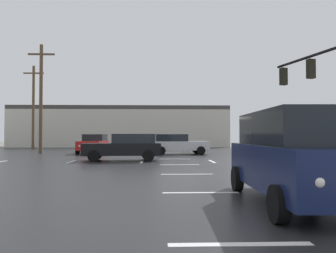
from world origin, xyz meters
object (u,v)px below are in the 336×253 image
object	(u,v)px
suv_navy	(297,155)
sedan_red	(94,143)
sedan_black	(125,147)
sedan_tan	(271,143)
traffic_signal_mast	(323,83)
sedan_silver	(177,144)
utility_pole_far	(41,96)
utility_pole_distant	(33,105)

from	to	relation	value
suv_navy	sedan_red	world-z (taller)	suv_navy
sedan_black	suv_navy	world-z (taller)	suv_navy
sedan_black	sedan_tan	xyz separation A→B (m)	(11.87, 8.78, 0.00)
traffic_signal_mast	sedan_silver	xyz separation A→B (m)	(-6.18, 10.66, -3.09)
sedan_black	utility_pole_far	xyz separation A→B (m)	(-7.76, 7.94, 3.91)
traffic_signal_mast	sedan_tan	distance (m)	13.78
suv_navy	traffic_signal_mast	bearing A→B (deg)	150.71
sedan_black	utility_pole_far	distance (m)	11.78
traffic_signal_mast	sedan_tan	xyz separation A→B (m)	(2.18, 13.25, -3.09)
sedan_tan	utility_pole_distant	size ratio (longest dim) A/B	0.50
traffic_signal_mast	utility_pole_distant	world-z (taller)	utility_pole_distant
sedan_silver	suv_navy	bearing A→B (deg)	-89.80
traffic_signal_mast	sedan_black	distance (m)	11.11
traffic_signal_mast	utility_pole_distant	size ratio (longest dim) A/B	0.62
suv_navy	utility_pole_far	distance (m)	24.15
sedan_red	suv_navy	bearing A→B (deg)	23.67
sedan_black	sedan_red	xyz separation A→B (m)	(-3.33, 7.86, 0.00)
sedan_silver	sedan_red	xyz separation A→B (m)	(-6.84, 1.67, 0.00)
suv_navy	utility_pole_far	size ratio (longest dim) A/B	0.54
utility_pole_far	utility_pole_distant	world-z (taller)	utility_pole_distant
utility_pole_far	sedan_silver	bearing A→B (deg)	-8.87
sedan_black	sedan_tan	bearing A→B (deg)	-148.78
sedan_red	utility_pole_far	bearing A→B (deg)	-89.98
sedan_tan	utility_pole_distant	xyz separation A→B (m)	(-23.49, 7.74, 3.93)
sedan_tan	utility_pole_far	bearing A→B (deg)	91.81
sedan_silver	sedan_tan	distance (m)	8.76
sedan_black	sedan_tan	size ratio (longest dim) A/B	1.02
sedan_tan	utility_pole_distant	bearing A→B (deg)	71.15
sedan_silver	sedan_tan	xyz separation A→B (m)	(8.36, 2.59, 0.00)
suv_navy	utility_pole_far	xyz separation A→B (m)	(-12.77, 20.17, 3.67)
sedan_red	sedan_tan	world-z (taller)	same
sedan_red	sedan_silver	bearing A→B (deg)	77.37
utility_pole_distant	traffic_signal_mast	bearing A→B (deg)	-44.56
suv_navy	sedan_tan	xyz separation A→B (m)	(6.86, 21.00, -0.24)
suv_navy	sedan_tan	world-z (taller)	suv_navy
sedan_black	sedan_silver	xyz separation A→B (m)	(3.50, 6.19, 0.00)
sedan_black	sedan_silver	bearing A→B (deg)	-124.80
utility_pole_far	utility_pole_distant	size ratio (longest dim) A/B	1.00
traffic_signal_mast	sedan_tan	bearing A→B (deg)	-23.57
traffic_signal_mast	sedan_black	size ratio (longest dim) A/B	1.22
traffic_signal_mast	utility_pole_far	xyz separation A→B (m)	(-17.45, 12.42, 0.82)
traffic_signal_mast	utility_pole_distant	xyz separation A→B (m)	(-21.31, 20.99, 0.84)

